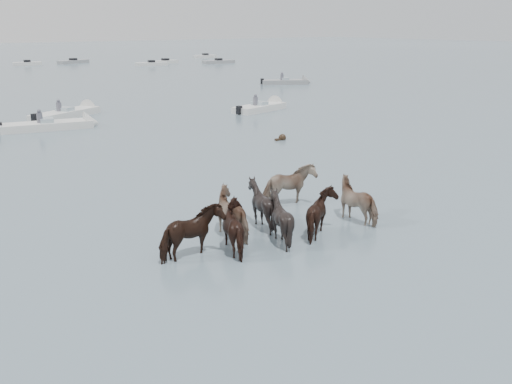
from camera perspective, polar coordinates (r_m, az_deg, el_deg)
ground at (r=16.38m, az=4.86°, el=-5.78°), size 400.00×400.00×0.00m
pony_herd at (r=17.24m, az=1.93°, el=-2.15°), size 8.17×4.42×1.66m
swimming_pony at (r=31.40m, az=2.73°, el=5.70°), size 0.72×0.44×0.44m
motorboat_b at (r=37.06m, az=-19.93°, el=6.67°), size 6.20×2.82×1.92m
motorboat_c at (r=42.07m, az=-18.70°, el=7.95°), size 6.07×4.15×1.92m
motorboat_d at (r=42.68m, az=1.03°, el=8.97°), size 5.48×2.75×1.92m
motorboat_e at (r=61.68m, az=3.77°, el=11.51°), size 5.59×4.15×1.92m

